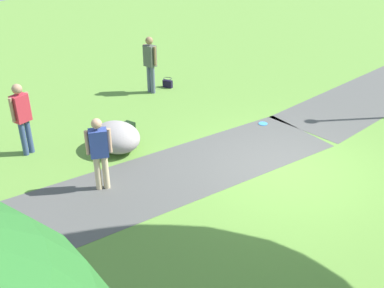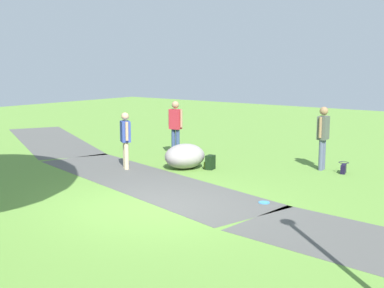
% 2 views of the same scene
% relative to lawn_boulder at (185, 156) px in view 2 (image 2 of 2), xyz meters
% --- Properties ---
extents(ground_plane, '(48.00, 48.00, 0.00)m').
position_rel_lawn_boulder_xyz_m(ground_plane, '(-1.94, 3.51, -0.35)').
color(ground_plane, '#5F8E39').
extents(footpath_segment_mid, '(8.29, 4.03, 0.01)m').
position_rel_lawn_boulder_xyz_m(footpath_segment_mid, '(-0.09, 1.80, -0.35)').
color(footpath_segment_mid, '#50504D').
rests_on(footpath_segment_mid, ground).
extents(footpath_segment_far, '(8.14, 5.55, 0.01)m').
position_rel_lawn_boulder_xyz_m(footpath_segment_far, '(7.37, -0.94, -0.35)').
color(footpath_segment_far, '#50504D').
rests_on(footpath_segment_far, ground).
extents(lawn_boulder, '(1.08, 1.29, 0.70)m').
position_rel_lawn_boulder_xyz_m(lawn_boulder, '(0.00, 0.00, 0.00)').
color(lawn_boulder, gray).
rests_on(lawn_boulder, ground).
extents(woman_with_handbag, '(0.25, 0.52, 1.78)m').
position_rel_lawn_boulder_xyz_m(woman_with_handbag, '(-3.18, -2.17, 0.69)').
color(woman_with_handbag, '#4C546D').
rests_on(woman_with_handbag, ground).
extents(man_near_boulder, '(0.52, 0.29, 1.75)m').
position_rel_lawn_boulder_xyz_m(man_near_boulder, '(1.53, -1.44, 0.67)').
color(man_near_boulder, navy).
rests_on(man_near_boulder, ground).
extents(passerby_on_path, '(0.44, 0.40, 1.60)m').
position_rel_lawn_boulder_xyz_m(passerby_on_path, '(1.27, 1.08, 0.57)').
color(passerby_on_path, beige).
rests_on(passerby_on_path, ground).
extents(handbag_on_grass, '(0.33, 0.34, 0.31)m').
position_rel_lawn_boulder_xyz_m(handbag_on_grass, '(-3.83, -2.10, -0.21)').
color(handbag_on_grass, black).
rests_on(handbag_on_grass, ground).
extents(backpack_by_boulder, '(0.30, 0.31, 0.40)m').
position_rel_lawn_boulder_xyz_m(backpack_by_boulder, '(-0.65, -0.32, -0.16)').
color(backpack_by_boulder, black).
rests_on(backpack_by_boulder, ground).
extents(frisbee_on_grass, '(0.24, 0.24, 0.02)m').
position_rel_lawn_boulder_xyz_m(frisbee_on_grass, '(-3.60, 1.79, -0.34)').
color(frisbee_on_grass, '#3E92DB').
rests_on(frisbee_on_grass, ground).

